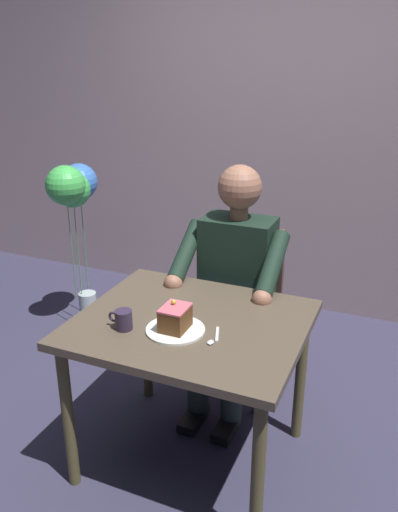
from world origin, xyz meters
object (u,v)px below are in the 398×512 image
Objects in this scene: cake_slice at (175,318)px; balloon_display at (73,195)px; dining_table at (191,339)px; seated_person at (232,286)px; coffee_cup at (123,319)px; chair at (242,302)px; dessert_spoon at (214,338)px.

balloon_display is at bearing -39.98° from cake_slice.
seated_person is (0.00, -0.51, 0.03)m from dining_table.
seated_person is at bearing -107.83° from coffee_cup.
chair is 0.24m from seated_person.
cake_slice reaches higher than coffee_cup.
balloon_display is (1.22, -0.38, 0.25)m from seated_person.
chair is 0.80× the size of balloon_display.
dessert_spoon is at bearing 100.36° from chair.
coffee_cup is (0.22, 0.17, 0.13)m from dining_table.
coffee_cup is at bearing 38.07° from dining_table.
seated_person reaches higher than coffee_cup.
cake_slice is at bearing 88.47° from chair.
chair is 7.11× the size of cake_slice.
cake_slice reaches higher than dessert_spoon.
cake_slice reaches higher than dining_table.
coffee_cup is 1.47m from balloon_display.
cake_slice is 0.21m from coffee_cup.
coffee_cup is 0.74× the size of dessert_spoon.
balloon_display reaches higher than dessert_spoon.
cake_slice is at bearing -161.58° from coffee_cup.
dessert_spoon is (-0.14, 0.62, 0.06)m from seated_person.
dessert_spoon is (-0.17, 0.00, -0.05)m from cake_slice.
chair reaches higher than dessert_spoon.
dining_table is 0.31m from coffee_cup.
chair is at bearing 170.02° from balloon_display.
coffee_cup is at bearing 72.17° from seated_person.
coffee_cup is at bearing 10.07° from dessert_spoon.
coffee_cup is 0.37m from dessert_spoon.
dessert_spoon is (-0.36, -0.06, -0.04)m from coffee_cup.
cake_slice is 0.88× the size of dessert_spoon.
chair is 0.71× the size of seated_person.
coffee_cup is at bearing 132.98° from balloon_display.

